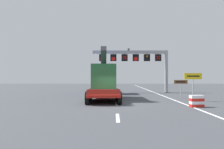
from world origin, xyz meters
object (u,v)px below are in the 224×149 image
object	(u,v)px
exit_sign_yellow	(193,80)
overhead_lane_gantry	(138,58)
heavy_haul_truck_red	(104,80)
crash_barrier_striped	(197,101)
tourist_info_sign_brown	(181,84)

from	to	relation	value
exit_sign_yellow	overhead_lane_gantry	bearing A→B (deg)	108.89
overhead_lane_gantry	heavy_haul_truck_red	xyz separation A→B (m)	(-4.88, -6.75, -3.09)
overhead_lane_gantry	heavy_haul_truck_red	world-z (taller)	overhead_lane_gantry
exit_sign_yellow	crash_barrier_striped	size ratio (longest dim) A/B	2.54
heavy_haul_truck_red	exit_sign_yellow	size ratio (longest dim) A/B	5.30
overhead_lane_gantry	tourist_info_sign_brown	size ratio (longest dim) A/B	5.80
crash_barrier_striped	exit_sign_yellow	bearing A→B (deg)	73.08
heavy_haul_truck_red	exit_sign_yellow	distance (m)	9.92
heavy_haul_truck_red	overhead_lane_gantry	bearing A→B (deg)	54.17
overhead_lane_gantry	exit_sign_yellow	xyz separation A→B (m)	(3.90, -11.39, -3.02)
heavy_haul_truck_red	crash_barrier_striped	world-z (taller)	heavy_haul_truck_red
overhead_lane_gantry	tourist_info_sign_brown	bearing A→B (deg)	-67.18
overhead_lane_gantry	crash_barrier_striped	world-z (taller)	overhead_lane_gantry
overhead_lane_gantry	heavy_haul_truck_red	size ratio (longest dim) A/B	0.81
overhead_lane_gantry	exit_sign_yellow	size ratio (longest dim) A/B	4.28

